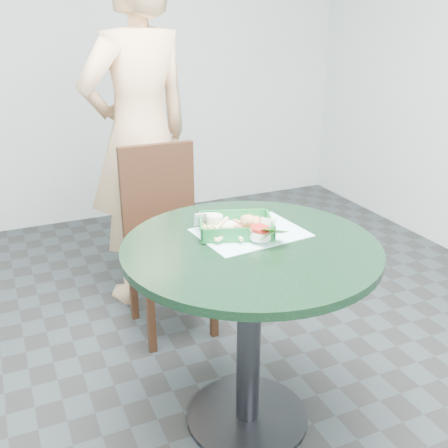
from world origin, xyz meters
name	(u,v)px	position (x,y,z in m)	size (l,w,h in m)	color
floor	(247,418)	(0.00, 0.00, 0.00)	(4.00, 5.00, 0.02)	#303335
wall_back	(93,31)	(0.00, 2.50, 1.40)	(4.00, 0.04, 2.80)	silver
cafe_table	(250,292)	(0.00, 0.00, 0.58)	(0.91, 0.91, 0.75)	#2C2D31
dining_chair	(165,227)	(-0.05, 0.83, 0.53)	(0.38, 0.38, 0.93)	#3B2013
diner_person	(138,101)	(-0.06, 1.18, 1.10)	(0.80, 0.53, 2.20)	#DEAE7E
placemat	(250,238)	(0.04, 0.09, 0.75)	(0.38, 0.28, 0.00)	#B3EDEA
food_basket	(236,234)	(-0.01, 0.11, 0.77)	(0.26, 0.19, 0.05)	#176B2F
crab_sandwich	(253,227)	(0.05, 0.07, 0.80)	(0.11, 0.11, 0.07)	tan
fries_pile	(225,234)	(-0.06, 0.08, 0.79)	(0.12, 0.13, 0.05)	#E6D98C
sauce_ramekin	(215,227)	(-0.08, 0.13, 0.80)	(0.06, 0.06, 0.03)	white
garnish_cup	(270,234)	(0.08, 0.01, 0.79)	(0.11, 0.10, 0.04)	white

